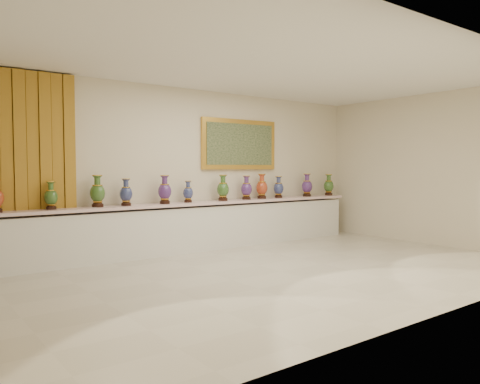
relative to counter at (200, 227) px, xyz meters
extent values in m
plane|color=beige|center=(0.00, -2.27, -0.44)|extent=(8.00, 8.00, 0.00)
plane|color=beige|center=(0.00, 0.23, 1.06)|extent=(8.00, 0.00, 8.00)
plane|color=beige|center=(4.00, -2.27, 1.06)|extent=(0.00, 5.00, 5.00)
plane|color=white|center=(0.00, -2.27, 2.56)|extent=(8.00, 8.00, 0.00)
cube|color=gold|center=(-3.03, 0.17, 1.06)|extent=(1.64, 0.14, 2.95)
cube|color=gold|center=(1.07, 0.19, 1.56)|extent=(1.80, 0.06, 1.00)
cube|color=black|center=(1.07, 0.16, 1.56)|extent=(1.62, 0.02, 0.82)
cube|color=white|center=(0.00, 0.00, -0.03)|extent=(7.20, 0.42, 0.81)
cube|color=beige|center=(0.00, -0.02, 0.44)|extent=(7.28, 0.48, 0.05)
cylinder|color=black|center=(-2.64, 0.00, 0.48)|extent=(0.15, 0.15, 0.04)
cone|color=gold|center=(-2.64, 0.00, 0.53)|extent=(0.13, 0.13, 0.03)
ellipsoid|color=black|center=(-2.64, 0.00, 0.65)|extent=(0.26, 0.26, 0.25)
cylinder|color=gold|center=(-2.64, 0.00, 0.75)|extent=(0.14, 0.14, 0.01)
cylinder|color=black|center=(-2.64, 0.00, 0.81)|extent=(0.08, 0.08, 0.09)
cone|color=black|center=(-2.64, 0.00, 0.87)|extent=(0.14, 0.14, 0.03)
cylinder|color=gold|center=(-2.64, 0.00, 0.89)|extent=(0.14, 0.14, 0.01)
cylinder|color=black|center=(-1.92, 0.00, 0.49)|extent=(0.18, 0.18, 0.05)
cone|color=gold|center=(-1.92, 0.00, 0.55)|extent=(0.16, 0.16, 0.03)
ellipsoid|color=black|center=(-1.92, 0.00, 0.69)|extent=(0.27, 0.27, 0.30)
cylinder|color=gold|center=(-1.92, 0.00, 0.81)|extent=(0.16, 0.16, 0.01)
cylinder|color=black|center=(-1.92, 0.00, 0.88)|extent=(0.10, 0.10, 0.11)
cone|color=black|center=(-1.92, 0.00, 0.95)|extent=(0.16, 0.16, 0.04)
cylinder|color=gold|center=(-1.92, 0.00, 0.97)|extent=(0.17, 0.17, 0.01)
cylinder|color=black|center=(-1.45, -0.02, 0.49)|extent=(0.16, 0.16, 0.04)
cone|color=gold|center=(-1.45, -0.02, 0.54)|extent=(0.14, 0.14, 0.03)
ellipsoid|color=#10133D|center=(-1.45, -0.02, 0.66)|extent=(0.23, 0.23, 0.26)
cylinder|color=gold|center=(-1.45, -0.02, 0.77)|extent=(0.14, 0.14, 0.01)
cylinder|color=#10133D|center=(-1.45, -0.02, 0.83)|extent=(0.08, 0.08, 0.09)
cone|color=#10133D|center=(-1.45, -0.02, 0.89)|extent=(0.14, 0.14, 0.03)
cylinder|color=gold|center=(-1.45, -0.02, 0.91)|extent=(0.15, 0.15, 0.01)
cylinder|color=black|center=(-0.74, -0.05, 0.49)|extent=(0.18, 0.18, 0.05)
cone|color=gold|center=(-0.74, -0.05, 0.54)|extent=(0.15, 0.15, 0.03)
ellipsoid|color=#1F0B4D|center=(-0.74, -0.05, 0.68)|extent=(0.26, 0.26, 0.29)
cylinder|color=gold|center=(-0.74, -0.05, 0.81)|extent=(0.16, 0.16, 0.01)
cylinder|color=#1F0B4D|center=(-0.74, -0.05, 0.87)|extent=(0.09, 0.09, 0.11)
cone|color=#1F0B4D|center=(-0.74, -0.05, 0.94)|extent=(0.16, 0.16, 0.04)
cylinder|color=gold|center=(-0.74, -0.05, 0.96)|extent=(0.16, 0.16, 0.01)
cylinder|color=black|center=(-0.24, 0.02, 0.48)|extent=(0.14, 0.14, 0.04)
cone|color=gold|center=(-0.24, 0.02, 0.53)|extent=(0.12, 0.12, 0.03)
ellipsoid|color=#10133D|center=(-0.24, 0.02, 0.63)|extent=(0.22, 0.22, 0.23)
cylinder|color=gold|center=(-0.24, 0.02, 0.73)|extent=(0.12, 0.12, 0.01)
cylinder|color=#10133D|center=(-0.24, 0.02, 0.78)|extent=(0.07, 0.07, 0.08)
cone|color=#10133D|center=(-0.24, 0.02, 0.84)|extent=(0.12, 0.12, 0.03)
cylinder|color=gold|center=(-0.24, 0.02, 0.85)|extent=(0.13, 0.13, 0.01)
cylinder|color=black|center=(0.51, -0.03, 0.49)|extent=(0.18, 0.18, 0.05)
cone|color=gold|center=(0.51, -0.03, 0.54)|extent=(0.15, 0.15, 0.03)
ellipsoid|color=black|center=(0.51, -0.03, 0.68)|extent=(0.28, 0.28, 0.29)
cylinder|color=gold|center=(0.51, -0.03, 0.80)|extent=(0.16, 0.16, 0.01)
cylinder|color=black|center=(0.51, -0.03, 0.87)|extent=(0.09, 0.09, 0.10)
cone|color=black|center=(0.51, -0.03, 0.94)|extent=(0.16, 0.16, 0.04)
cylinder|color=gold|center=(0.51, -0.03, 0.96)|extent=(0.16, 0.16, 0.01)
cylinder|color=black|center=(1.08, -0.02, 0.49)|extent=(0.17, 0.17, 0.05)
cone|color=gold|center=(1.08, -0.02, 0.54)|extent=(0.15, 0.15, 0.03)
ellipsoid|color=#1F0B4D|center=(1.08, -0.02, 0.67)|extent=(0.25, 0.25, 0.27)
cylinder|color=gold|center=(1.08, -0.02, 0.79)|extent=(0.15, 0.15, 0.01)
cylinder|color=#1F0B4D|center=(1.08, -0.02, 0.85)|extent=(0.09, 0.09, 0.10)
cone|color=#1F0B4D|center=(1.08, -0.02, 0.91)|extent=(0.15, 0.15, 0.04)
cylinder|color=gold|center=(1.08, -0.02, 0.93)|extent=(0.15, 0.15, 0.01)
cylinder|color=black|center=(1.51, 0.02, 0.49)|extent=(0.18, 0.18, 0.05)
cone|color=gold|center=(1.51, 0.02, 0.54)|extent=(0.16, 0.16, 0.03)
ellipsoid|color=maroon|center=(1.51, 0.02, 0.68)|extent=(0.29, 0.29, 0.29)
cylinder|color=gold|center=(1.51, 0.02, 0.81)|extent=(0.16, 0.16, 0.01)
cylinder|color=maroon|center=(1.51, 0.02, 0.87)|extent=(0.09, 0.09, 0.11)
cone|color=maroon|center=(1.51, 0.02, 0.95)|extent=(0.16, 0.16, 0.04)
cylinder|color=gold|center=(1.51, 0.02, 0.97)|extent=(0.17, 0.17, 0.01)
cylinder|color=black|center=(1.94, -0.01, 0.49)|extent=(0.16, 0.16, 0.04)
cone|color=gold|center=(1.94, -0.01, 0.54)|extent=(0.14, 0.14, 0.03)
ellipsoid|color=#10133D|center=(1.94, -0.01, 0.66)|extent=(0.27, 0.27, 0.26)
cylinder|color=gold|center=(1.94, -0.01, 0.77)|extent=(0.14, 0.14, 0.01)
cylinder|color=#10133D|center=(1.94, -0.01, 0.83)|extent=(0.08, 0.08, 0.09)
cone|color=#10133D|center=(1.94, -0.01, 0.89)|extent=(0.14, 0.14, 0.03)
cylinder|color=gold|center=(1.94, -0.01, 0.91)|extent=(0.15, 0.15, 0.01)
cylinder|color=black|center=(2.77, -0.02, 0.49)|extent=(0.18, 0.18, 0.05)
cone|color=gold|center=(2.77, -0.02, 0.54)|extent=(0.15, 0.15, 0.03)
ellipsoid|color=#1F0B4D|center=(2.77, -0.02, 0.68)|extent=(0.30, 0.30, 0.29)
cylinder|color=gold|center=(2.77, -0.02, 0.80)|extent=(0.16, 0.16, 0.01)
cylinder|color=#1F0B4D|center=(2.77, -0.02, 0.87)|extent=(0.09, 0.09, 0.10)
cone|color=#1F0B4D|center=(2.77, -0.02, 0.94)|extent=(0.16, 0.16, 0.04)
cylinder|color=gold|center=(2.77, -0.02, 0.96)|extent=(0.16, 0.16, 0.01)
cylinder|color=black|center=(3.45, -0.03, 0.49)|extent=(0.17, 0.17, 0.05)
cone|color=gold|center=(3.45, -0.03, 0.54)|extent=(0.15, 0.15, 0.03)
ellipsoid|color=black|center=(3.45, -0.03, 0.67)|extent=(0.27, 0.27, 0.28)
cylinder|color=gold|center=(3.45, -0.03, 0.79)|extent=(0.15, 0.15, 0.01)
cylinder|color=black|center=(3.45, -0.03, 0.85)|extent=(0.09, 0.09, 0.10)
cone|color=black|center=(3.45, -0.03, 0.92)|extent=(0.15, 0.15, 0.04)
cylinder|color=gold|center=(3.45, -0.03, 0.94)|extent=(0.16, 0.16, 0.01)
cube|color=white|center=(-2.04, -0.14, 0.47)|extent=(0.10, 0.06, 0.00)
camera|label=1|loc=(-4.58, -7.36, 1.10)|focal=35.00mm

